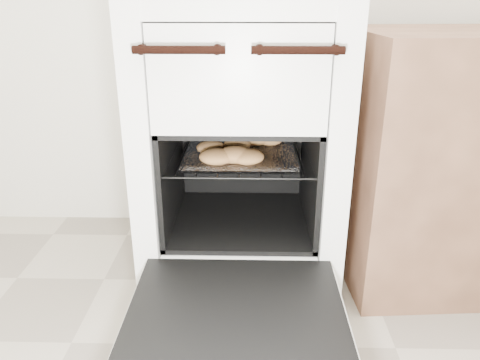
% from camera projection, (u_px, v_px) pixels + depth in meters
% --- Properties ---
extents(stove, '(0.65, 0.73, 1.00)m').
position_uv_depth(stove, '(241.00, 149.00, 1.67)').
color(stove, white).
rests_on(stove, ground).
extents(oven_door, '(0.59, 0.46, 0.04)m').
position_uv_depth(oven_door, '(236.00, 310.00, 1.25)').
color(oven_door, black).
rests_on(oven_door, stove).
extents(oven_rack, '(0.48, 0.46, 0.01)m').
position_uv_depth(oven_rack, '(241.00, 155.00, 1.60)').
color(oven_rack, black).
rests_on(oven_rack, stove).
extents(foil_sheet, '(0.37, 0.33, 0.01)m').
position_uv_depth(foil_sheet, '(240.00, 155.00, 1.58)').
color(foil_sheet, white).
rests_on(foil_sheet, oven_rack).
extents(baked_rolls, '(0.31, 0.36, 0.05)m').
position_uv_depth(baked_rolls, '(238.00, 149.00, 1.55)').
color(baked_rolls, '#B47D48').
rests_on(baked_rolls, foil_sheet).
extents(counter, '(0.94, 0.66, 0.90)m').
position_uv_depth(counter, '(471.00, 159.00, 1.70)').
color(counter, brown).
rests_on(counter, ground).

